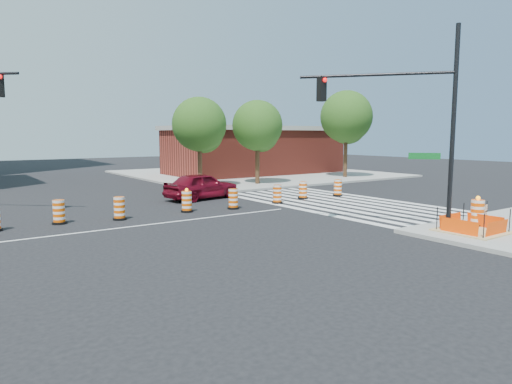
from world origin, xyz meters
TOP-DOWN VIEW (x-y plane):
  - ground at (0.00, 0.00)m, footprint 120.00×120.00m
  - sidewalk_ne at (18.00, 18.00)m, footprint 22.00×22.00m
  - crosswalk_east at (10.95, 0.00)m, footprint 6.75×13.50m
  - lane_centerline at (0.00, 0.00)m, footprint 14.00×0.12m
  - excavation_pit at (9.00, -9.00)m, footprint 2.20×2.20m
  - brick_storefront at (18.00, 18.00)m, footprint 16.50×8.50m
  - red_coupe at (5.52, 5.61)m, footprint 4.85×2.58m
  - signal_pole_se at (7.21, -7.28)m, footprint 3.71×4.47m
  - pit_drum at (10.09, -8.56)m, footprint 0.62×0.62m
  - barricade at (10.94, -8.42)m, footprint 0.74×0.27m
  - tree_north_c at (7.88, 10.15)m, footprint 3.75×3.75m
  - tree_north_d at (12.48, 9.70)m, footprint 3.72×3.72m
  - tree_north_e at (21.93, 9.83)m, footprint 4.45×4.45m
  - median_drum_3 at (-3.09, 2.34)m, footprint 0.60×0.60m
  - median_drum_4 at (-0.68, 1.81)m, footprint 0.60×0.60m
  - median_drum_5 at (2.69, 1.95)m, footprint 0.60×0.60m
  - median_drum_6 at (5.07, 1.45)m, footprint 0.60×0.60m
  - median_drum_7 at (8.06, 1.66)m, footprint 0.60×0.60m
  - median_drum_8 at (10.43, 2.22)m, footprint 0.60×0.60m
  - median_drum_9 at (13.03, 1.94)m, footprint 0.60×0.60m

SIDE VIEW (x-z plane):
  - ground at x=0.00m, z-range 0.00..0.00m
  - lane_centerline at x=0.00m, z-range 0.00..0.01m
  - crosswalk_east at x=10.95m, z-range 0.00..0.01m
  - sidewalk_ne at x=18.00m, z-range 0.00..0.15m
  - excavation_pit at x=9.00m, z-range -0.23..0.67m
  - median_drum_3 at x=-3.09m, z-range -0.03..0.99m
  - median_drum_4 at x=-0.68m, z-range -0.03..0.99m
  - median_drum_6 at x=5.07m, z-range -0.03..0.99m
  - median_drum_7 at x=8.06m, z-range -0.03..0.99m
  - median_drum_8 at x=10.43m, z-range -0.03..0.99m
  - median_drum_9 at x=13.03m, z-range -0.03..0.99m
  - median_drum_5 at x=2.69m, z-range -0.10..1.08m
  - barricade at x=10.94m, z-range 0.19..1.09m
  - pit_drum at x=10.09m, z-range 0.05..1.27m
  - red_coupe at x=5.52m, z-range 0.00..1.57m
  - brick_storefront at x=18.00m, z-range 0.02..4.62m
  - tree_north_d at x=12.48m, z-range 1.08..7.41m
  - tree_north_c at x=7.88m, z-range 1.09..7.46m
  - signal_pole_se at x=7.21m, z-range 0.86..8.37m
  - tree_north_e at x=21.93m, z-range 1.30..8.85m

